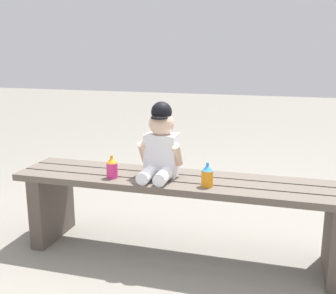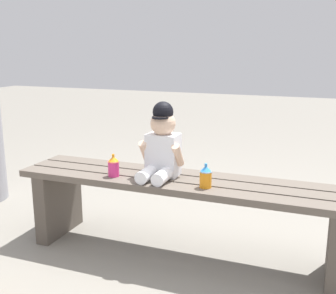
{
  "view_description": "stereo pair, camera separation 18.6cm",
  "coord_description": "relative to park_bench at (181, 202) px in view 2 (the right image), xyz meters",
  "views": [
    {
      "loc": [
        0.52,
        -2.07,
        1.13
      ],
      "look_at": [
        -0.06,
        -0.05,
        0.62
      ],
      "focal_mm": 44.82,
      "sensor_mm": 36.0,
      "label": 1
    },
    {
      "loc": [
        0.7,
        -2.01,
        1.13
      ],
      "look_at": [
        -0.06,
        -0.05,
        0.62
      ],
      "focal_mm": 44.82,
      "sensor_mm": 36.0,
      "label": 2
    }
  ],
  "objects": [
    {
      "name": "sippy_cup_left",
      "position": [
        -0.36,
        -0.09,
        0.19
      ],
      "size": [
        0.06,
        0.06,
        0.12
      ],
      "color": "#E5337F",
      "rests_on": "park_bench"
    },
    {
      "name": "child_figure",
      "position": [
        -0.11,
        0.01,
        0.31
      ],
      "size": [
        0.23,
        0.27,
        0.4
      ],
      "color": "white",
      "rests_on": "park_bench"
    },
    {
      "name": "ground_plane",
      "position": [
        0.0,
        -0.0,
        -0.31
      ],
      "size": [
        16.0,
        16.0,
        0.0
      ],
      "primitive_type": "plane",
      "color": "gray"
    },
    {
      "name": "park_bench",
      "position": [
        0.0,
        0.0,
        0.0
      ],
      "size": [
        1.83,
        0.38,
        0.44
      ],
      "color": "#60564C",
      "rests_on": "ground_plane"
    },
    {
      "name": "sippy_cup_right",
      "position": [
        0.16,
        -0.09,
        0.19
      ],
      "size": [
        0.06,
        0.06,
        0.12
      ],
      "color": "orange",
      "rests_on": "park_bench"
    }
  ]
}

